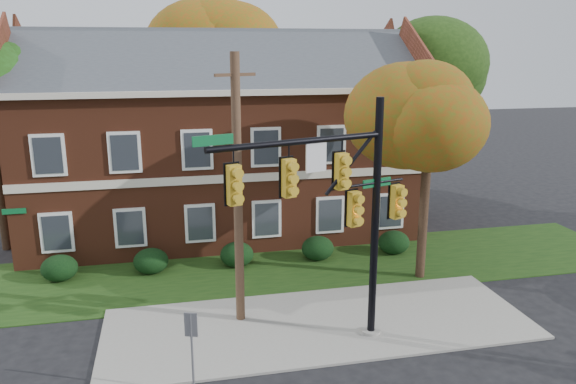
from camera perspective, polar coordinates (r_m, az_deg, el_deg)
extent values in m
plane|color=black|center=(18.29, 4.05, -14.74)|extent=(120.00, 120.00, 0.00)
cube|color=gray|center=(19.11, 3.19, -13.22)|extent=(14.00, 5.00, 0.08)
cube|color=#193811|center=(23.53, -0.09, -7.73)|extent=(30.00, 6.00, 0.04)
cube|color=brown|center=(27.94, -6.74, 3.21)|extent=(18.00, 8.00, 7.00)
cube|color=beige|center=(27.47, -6.96, 10.63)|extent=(18.80, 8.80, 0.24)
cube|color=beige|center=(24.02, -5.76, 1.38)|extent=(18.00, 0.12, 0.35)
ellipsoid|color=black|center=(23.93, -22.21, -7.17)|extent=(1.40, 1.26, 1.05)
ellipsoid|color=black|center=(23.55, -13.75, -6.83)|extent=(1.40, 1.26, 1.05)
ellipsoid|color=black|center=(23.68, -5.21, -6.34)|extent=(1.40, 1.26, 1.05)
ellipsoid|color=black|center=(24.31, 3.03, -5.72)|extent=(1.40, 1.26, 1.05)
ellipsoid|color=black|center=(25.42, 10.69, -5.05)|extent=(1.40, 1.26, 1.05)
cylinder|color=black|center=(22.38, 13.64, -1.58)|extent=(0.36, 0.36, 5.76)
ellipsoid|color=#A0340D|center=(21.69, 14.21, 7.60)|extent=(4.25, 4.25, 3.60)
ellipsoid|color=#A0340D|center=(21.58, 16.26, 9.03)|extent=(3.50, 3.50, 3.00)
ellipsoid|color=#1E3A10|center=(26.73, -27.03, 9.00)|extent=(4.20, 4.20, 3.60)
cylinder|color=black|center=(31.85, 13.21, 4.35)|extent=(0.36, 0.36, 7.04)
ellipsoid|color=#19330E|center=(31.41, 13.68, 12.27)|extent=(5.95, 5.95, 5.04)
ellipsoid|color=#19330E|center=(31.32, 15.65, 13.25)|extent=(4.90, 4.90, 4.20)
cylinder|color=black|center=(35.83, -6.46, 6.26)|extent=(0.36, 0.36, 7.68)
ellipsoid|color=#B33F0F|center=(35.47, -6.69, 13.95)|extent=(6.46, 6.46, 5.47)
ellipsoid|color=#B33F0F|center=(35.01, -5.02, 14.97)|extent=(5.32, 5.32, 4.56)
cylinder|color=gray|center=(18.68, 8.40, -13.90)|extent=(0.60, 0.60, 0.17)
cylinder|color=black|center=(17.24, 8.85, -3.06)|extent=(0.30, 0.30, 7.54)
cylinder|color=black|center=(15.12, 1.17, 5.14)|extent=(5.20, 1.76, 0.17)
cylinder|color=black|center=(16.91, 9.01, 0.94)|extent=(1.88, 0.66, 0.09)
cube|color=#BD921E|center=(14.44, -5.49, 0.70)|extent=(0.55, 0.45, 1.25)
cube|color=#BD921E|center=(15.15, 0.09, 1.42)|extent=(0.55, 0.45, 1.25)
cube|color=#BD921E|center=(16.05, 5.46, 2.10)|extent=(0.55, 0.45, 1.25)
cube|color=silver|center=(15.48, 2.87, 3.52)|extent=(0.63, 0.23, 0.81)
cube|color=#0C5D2C|center=(13.99, -7.63, 5.24)|extent=(1.04, 0.36, 0.26)
cube|color=#BD921E|center=(16.62, 6.73, -1.72)|extent=(0.55, 0.45, 1.25)
cube|color=#BD921E|center=(17.59, 10.99, -0.98)|extent=(0.55, 0.45, 1.25)
cube|color=#0C5D2C|center=(16.91, 9.01, 0.94)|extent=(0.99, 0.34, 0.25)
cylinder|color=#4C3523|center=(17.86, -5.12, -0.22)|extent=(0.38, 0.38, 8.81)
cube|color=#4C3523|center=(17.30, -5.40, 11.78)|extent=(1.31, 0.58, 0.10)
cylinder|color=slate|center=(15.38, -9.69, -15.97)|extent=(0.08, 0.08, 2.36)
cube|color=slate|center=(14.97, -9.84, -13.14)|extent=(0.34, 0.15, 0.66)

